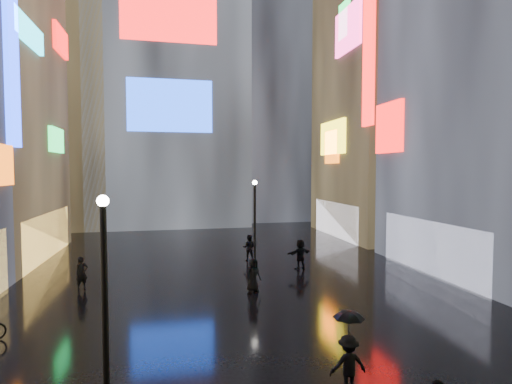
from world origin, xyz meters
name	(u,v)px	position (x,y,z in m)	size (l,w,h in m)	color
ground	(227,271)	(0.00, 20.00, 0.00)	(140.00, 140.00, 0.00)	black
building_right_mid	(512,9)	(15.98, 17.01, 14.99)	(10.28, 13.70, 30.00)	black
building_right_far	(389,78)	(15.98, 30.00, 13.98)	(10.28, 12.00, 28.00)	black
tower_main	(169,34)	(-3.00, 43.97, 21.01)	(16.00, 14.20, 42.00)	black
tower_flank_right	(269,80)	(9.00, 46.00, 17.00)	(12.00, 12.00, 34.00)	black
tower_flank_left	(60,100)	(-14.00, 42.00, 13.00)	(10.00, 10.00, 26.00)	black
lamp_near	(105,284)	(-4.78, 7.94, 2.94)	(0.30, 0.30, 5.20)	black
lamp_far	(255,217)	(1.98, 21.47, 2.94)	(0.30, 0.30, 5.20)	black
pedestrian_2	(348,364)	(1.33, 6.84, 0.76)	(0.99, 0.57, 1.53)	black
pedestrian_4	(253,275)	(0.72, 15.95, 0.80)	(0.78, 0.51, 1.60)	black
pedestrian_5	(300,254)	(4.33, 19.61, 0.87)	(1.62, 0.52, 1.75)	black
pedestrian_6	(82,273)	(-7.38, 17.98, 0.80)	(0.59, 0.38, 1.61)	black
pedestrian_7	(249,248)	(1.80, 22.39, 0.84)	(0.81, 0.63, 1.67)	black
umbrella_1	(349,323)	(1.33, 6.84, 1.87)	(0.78, 0.78, 0.69)	black
umbrella_2	(253,249)	(0.72, 15.95, 2.03)	(0.95, 0.96, 0.87)	black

